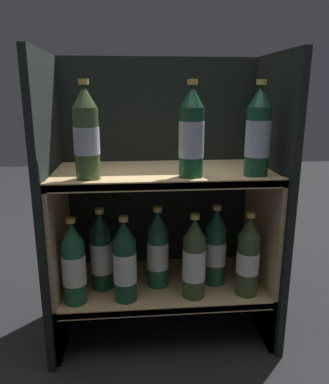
{
  "coord_description": "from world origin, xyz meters",
  "views": [
    {
      "loc": [
        -0.09,
        -0.91,
        0.75
      ],
      "look_at": [
        0.0,
        0.11,
        0.48
      ],
      "focal_mm": 35.0,
      "sensor_mm": 36.0,
      "label": 1
    }
  ],
  "objects_px": {
    "bottle_lower_front_3": "(248,258)",
    "bottle_upper_front_0": "(86,135)",
    "bottle_lower_back_0": "(101,253)",
    "bottle_lower_back_2": "(215,248)",
    "bottle_lower_front_2": "(194,260)",
    "bottle_lower_front_0": "(74,265)",
    "bottle_lower_front_1": "(125,263)",
    "bottle_upper_front_1": "(191,135)",
    "bottle_lower_back_1": "(158,251)",
    "bottle_upper_front_2": "(258,134)"
  },
  "relations": [
    {
      "from": "bottle_lower_back_1",
      "to": "bottle_upper_front_2",
      "type": "bearing_deg",
      "value": -15.76
    },
    {
      "from": "bottle_upper_front_1",
      "to": "bottle_lower_back_0",
      "type": "distance_m",
      "value": 0.45
    },
    {
      "from": "bottle_lower_front_0",
      "to": "bottle_lower_back_1",
      "type": "distance_m",
      "value": 0.25
    },
    {
      "from": "bottle_upper_front_1",
      "to": "bottle_lower_back_2",
      "type": "xyz_separation_m",
      "value": [
        0.09,
        0.07,
        -0.36
      ]
    },
    {
      "from": "bottle_upper_front_0",
      "to": "bottle_upper_front_2",
      "type": "relative_size",
      "value": 1.0
    },
    {
      "from": "bottle_upper_front_2",
      "to": "bottle_lower_front_0",
      "type": "relative_size",
      "value": 1.0
    },
    {
      "from": "bottle_lower_back_0",
      "to": "bottle_lower_back_1",
      "type": "distance_m",
      "value": 0.17
    },
    {
      "from": "bottle_lower_front_3",
      "to": "bottle_lower_front_1",
      "type": "bearing_deg",
      "value": 180.0
    },
    {
      "from": "bottle_lower_back_0",
      "to": "bottle_lower_front_3",
      "type": "bearing_deg",
      "value": -9.87
    },
    {
      "from": "bottle_lower_back_1",
      "to": "bottle_lower_back_0",
      "type": "bearing_deg",
      "value": 180.0
    },
    {
      "from": "bottle_upper_front_1",
      "to": "bottle_lower_back_1",
      "type": "height_order",
      "value": "bottle_upper_front_1"
    },
    {
      "from": "bottle_lower_front_1",
      "to": "bottle_lower_back_2",
      "type": "xyz_separation_m",
      "value": [
        0.28,
        0.07,
        0.0
      ]
    },
    {
      "from": "bottle_lower_front_3",
      "to": "bottle_lower_back_2",
      "type": "height_order",
      "value": "same"
    },
    {
      "from": "bottle_upper_front_0",
      "to": "bottle_lower_back_2",
      "type": "height_order",
      "value": "bottle_upper_front_0"
    },
    {
      "from": "bottle_upper_front_2",
      "to": "bottle_lower_back_2",
      "type": "bearing_deg",
      "value": 138.94
    },
    {
      "from": "bottle_upper_front_1",
      "to": "bottle_lower_front_0",
      "type": "relative_size",
      "value": 1.0
    },
    {
      "from": "bottle_lower_front_0",
      "to": "bottle_lower_back_2",
      "type": "height_order",
      "value": "same"
    },
    {
      "from": "bottle_lower_front_3",
      "to": "bottle_upper_front_0",
      "type": "bearing_deg",
      "value": -180.0
    },
    {
      "from": "bottle_upper_front_0",
      "to": "bottle_lower_front_1",
      "type": "height_order",
      "value": "bottle_upper_front_0"
    },
    {
      "from": "bottle_lower_front_1",
      "to": "bottle_lower_back_0",
      "type": "xyz_separation_m",
      "value": [
        -0.07,
        0.07,
        -0.0
      ]
    },
    {
      "from": "bottle_lower_back_0",
      "to": "bottle_upper_front_2",
      "type": "bearing_deg",
      "value": -9.74
    },
    {
      "from": "bottle_lower_back_1",
      "to": "bottle_lower_front_3",
      "type": "bearing_deg",
      "value": -16.11
    },
    {
      "from": "bottle_lower_front_0",
      "to": "bottle_lower_back_1",
      "type": "bearing_deg",
      "value": 17.18
    },
    {
      "from": "bottle_lower_back_0",
      "to": "bottle_lower_back_2",
      "type": "relative_size",
      "value": 1.0
    },
    {
      "from": "bottle_lower_front_0",
      "to": "bottle_lower_front_1",
      "type": "distance_m",
      "value": 0.14
    },
    {
      "from": "bottle_lower_front_3",
      "to": "bottle_lower_back_1",
      "type": "bearing_deg",
      "value": 163.89
    },
    {
      "from": "bottle_lower_front_2",
      "to": "bottle_lower_back_1",
      "type": "relative_size",
      "value": 1.0
    },
    {
      "from": "bottle_upper_front_1",
      "to": "bottle_upper_front_2",
      "type": "relative_size",
      "value": 1.0
    },
    {
      "from": "bottle_lower_front_1",
      "to": "bottle_lower_front_2",
      "type": "distance_m",
      "value": 0.2
    },
    {
      "from": "bottle_upper_front_2",
      "to": "bottle_lower_back_0",
      "type": "height_order",
      "value": "bottle_upper_front_2"
    },
    {
      "from": "bottle_lower_back_0",
      "to": "bottle_upper_front_0",
      "type": "bearing_deg",
      "value": -102.67
    },
    {
      "from": "bottle_lower_front_1",
      "to": "bottle_lower_front_2",
      "type": "height_order",
      "value": "same"
    },
    {
      "from": "bottle_lower_back_2",
      "to": "bottle_upper_front_2",
      "type": "bearing_deg",
      "value": -41.06
    },
    {
      "from": "bottle_lower_front_0",
      "to": "bottle_lower_front_1",
      "type": "bearing_deg",
      "value": 0.0
    },
    {
      "from": "bottle_lower_front_2",
      "to": "bottle_lower_back_0",
      "type": "distance_m",
      "value": 0.28
    },
    {
      "from": "bottle_lower_back_2",
      "to": "bottle_lower_front_2",
      "type": "bearing_deg",
      "value": -136.83
    },
    {
      "from": "bottle_upper_front_1",
      "to": "bottle_lower_back_0",
      "type": "relative_size",
      "value": 1.0
    },
    {
      "from": "bottle_lower_front_1",
      "to": "bottle_lower_back_2",
      "type": "distance_m",
      "value": 0.29
    },
    {
      "from": "bottle_lower_front_2",
      "to": "bottle_lower_front_1",
      "type": "bearing_deg",
      "value": 180.0
    },
    {
      "from": "bottle_upper_front_2",
      "to": "bottle_lower_back_1",
      "type": "distance_m",
      "value": 0.45
    },
    {
      "from": "bottle_upper_front_0",
      "to": "bottle_lower_front_2",
      "type": "bearing_deg",
      "value": 0.0
    },
    {
      "from": "bottle_upper_front_2",
      "to": "bottle_lower_front_3",
      "type": "relative_size",
      "value": 1.0
    },
    {
      "from": "bottle_lower_front_1",
      "to": "bottle_lower_back_0",
      "type": "relative_size",
      "value": 1.0
    },
    {
      "from": "bottle_lower_back_1",
      "to": "bottle_upper_front_0",
      "type": "bearing_deg",
      "value": -158.26
    },
    {
      "from": "bottle_lower_front_0",
      "to": "bottle_lower_front_1",
      "type": "height_order",
      "value": "same"
    },
    {
      "from": "bottle_upper_front_0",
      "to": "bottle_lower_front_2",
      "type": "distance_m",
      "value": 0.46
    },
    {
      "from": "bottle_upper_front_0",
      "to": "bottle_lower_back_0",
      "type": "distance_m",
      "value": 0.37
    },
    {
      "from": "bottle_lower_front_1",
      "to": "bottle_lower_back_0",
      "type": "distance_m",
      "value": 0.1
    },
    {
      "from": "bottle_lower_front_0",
      "to": "bottle_lower_front_2",
      "type": "bearing_deg",
      "value": 0.0
    },
    {
      "from": "bottle_lower_front_3",
      "to": "bottle_lower_back_0",
      "type": "bearing_deg",
      "value": 170.13
    }
  ]
}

